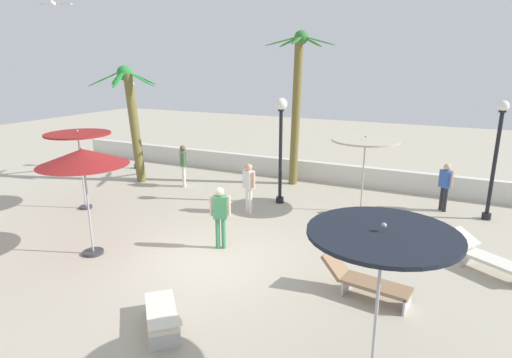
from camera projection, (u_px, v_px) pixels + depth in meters
name	position (u px, v px, depth m)	size (l,w,h in m)	color
ground_plane	(206.00, 259.00, 10.82)	(56.00, 56.00, 0.00)	#B2A893
boundary_wall	(312.00, 171.00, 18.04)	(25.20, 0.30, 0.80)	silver
patio_umbrella_0	(78.00, 139.00, 13.96)	(2.11, 2.11, 2.73)	#333338
patio_umbrella_1	(382.00, 246.00, 5.84)	(2.10, 2.10, 2.76)	#333338
patio_umbrella_2	(83.00, 158.00, 10.44)	(2.23, 2.23, 2.87)	#333338
patio_umbrella_3	(365.00, 144.00, 13.70)	(2.19, 2.19, 2.60)	#333338
palm_tree_0	(132.00, 111.00, 17.30)	(2.86, 2.81, 4.76)	brown
palm_tree_1	(297.00, 94.00, 16.56)	(2.65, 2.76, 6.05)	brown
lamp_post_0	(496.00, 153.00, 13.01)	(0.33, 0.33, 3.78)	black
lamp_post_1	(281.00, 134.00, 14.54)	(0.41, 0.41, 3.72)	black
lamp_post_2	(134.00, 121.00, 19.52)	(0.31, 0.31, 4.08)	black
lounge_chair_0	(486.00, 256.00, 10.11)	(1.86, 1.44, 0.81)	#B7B7BC
lounge_chair_1	(162.00, 316.00, 7.71)	(1.65, 1.73, 0.82)	#B7B7BC
lounge_chair_2	(365.00, 281.00, 8.99)	(1.95, 0.80, 0.84)	#B7B7BC
guest_0	(183.00, 162.00, 16.89)	(0.42, 0.45, 1.70)	silver
guest_1	(249.00, 183.00, 13.89)	(0.52, 0.36, 1.69)	silver
guest_2	(445.00, 183.00, 14.09)	(0.45, 0.41, 1.64)	#26262D
guest_3	(220.00, 212.00, 11.20)	(0.51, 0.38, 1.72)	#3F8C59
seagull_0	(55.00, 4.00, 11.60)	(0.90, 0.52, 0.14)	white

